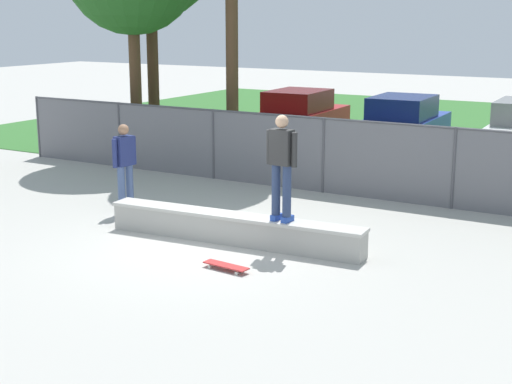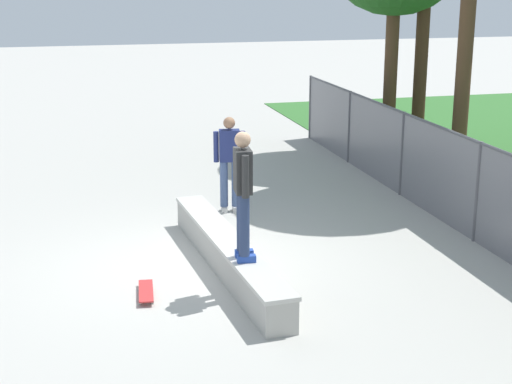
{
  "view_description": "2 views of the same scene",
  "coord_description": "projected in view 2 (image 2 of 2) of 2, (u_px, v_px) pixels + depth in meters",
  "views": [
    {
      "loc": [
        7.05,
        -10.3,
        3.94
      ],
      "look_at": [
        0.89,
        0.35,
        1.04
      ],
      "focal_mm": 52.7,
      "sensor_mm": 36.0,
      "label": 1
    },
    {
      "loc": [
        11.19,
        -1.77,
        4.37
      ],
      "look_at": [
        0.27,
        1.04,
        1.21
      ],
      "focal_mm": 54.6,
      "sensor_mm": 36.0,
      "label": 2
    }
  ],
  "objects": [
    {
      "name": "bystander",
      "position": [
        230.0,
        160.0,
        14.62
      ],
      "size": [
        0.32,
        0.59,
        1.82
      ],
      "color": "beige",
      "rests_on": "ground"
    },
    {
      "name": "chainlink_fence",
      "position": [
        478.0,
        188.0,
        12.96
      ],
      "size": [
        17.89,
        0.07,
        1.72
      ],
      "color": "#4C4C51",
      "rests_on": "ground"
    },
    {
      "name": "ground_plane",
      "position": [
        187.0,
        267.0,
        12.04
      ],
      "size": [
        80.0,
        80.0,
        0.0
      ],
      "primitive_type": "plane",
      "color": "#ADAAA3"
    },
    {
      "name": "skateboard",
      "position": [
        146.0,
        291.0,
        10.93
      ],
      "size": [
        0.82,
        0.28,
        0.09
      ],
      "color": "red",
      "rests_on": "ground"
    },
    {
      "name": "concrete_ledge",
      "position": [
        227.0,
        254.0,
        11.83
      ],
      "size": [
        4.9,
        0.83,
        0.52
      ],
      "color": "#A8A59E",
      "rests_on": "ground"
    },
    {
      "name": "skateboarder",
      "position": [
        243.0,
        190.0,
        10.61
      ],
      "size": [
        0.6,
        0.3,
        1.82
      ],
      "color": "#2647A5",
      "rests_on": "concrete_ledge"
    }
  ]
}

